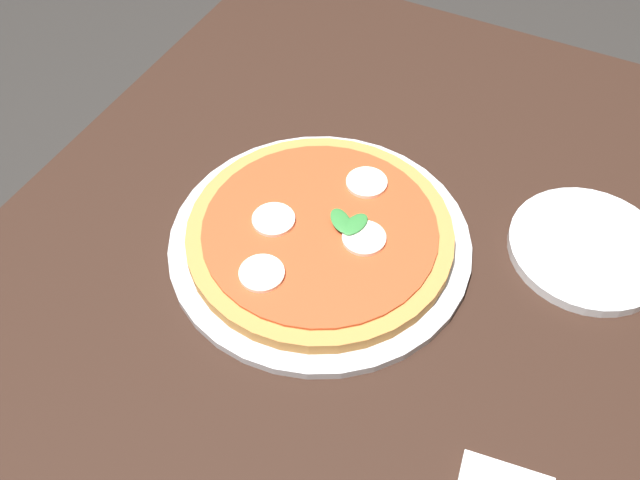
% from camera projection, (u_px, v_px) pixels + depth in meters
% --- Properties ---
extents(dining_table, '(1.23, 0.85, 0.71)m').
position_uv_depth(dining_table, '(315.00, 328.00, 0.92)').
color(dining_table, black).
rests_on(dining_table, ground_plane).
extents(serving_tray, '(0.38, 0.38, 0.01)m').
position_uv_depth(serving_tray, '(320.00, 242.00, 0.87)').
color(serving_tray, silver).
rests_on(serving_tray, dining_table).
extents(pizza, '(0.33, 0.33, 0.03)m').
position_uv_depth(pizza, '(320.00, 233.00, 0.86)').
color(pizza, '#C6843F').
rests_on(pizza, serving_tray).
extents(plate_white, '(0.20, 0.20, 0.01)m').
position_uv_depth(plate_white, '(588.00, 248.00, 0.86)').
color(plate_white, white).
rests_on(plate_white, dining_table).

